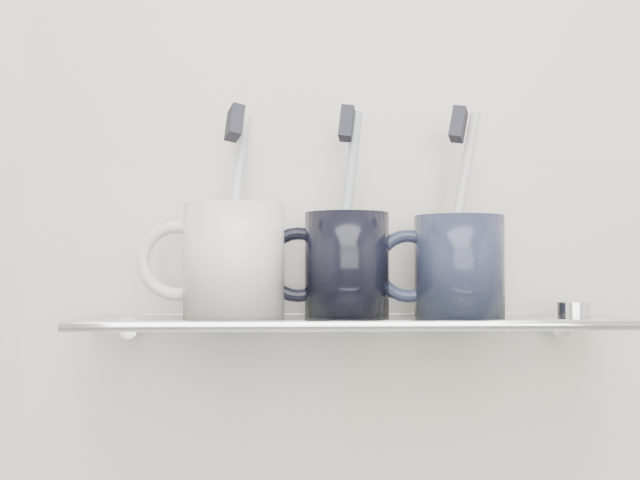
{
  "coord_description": "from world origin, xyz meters",
  "views": [
    {
      "loc": [
        -0.06,
        0.3,
        1.15
      ],
      "look_at": [
        -0.03,
        1.04,
        1.17
      ],
      "focal_mm": 45.0,
      "sensor_mm": 36.0,
      "label": 1
    }
  ],
  "objects": [
    {
      "name": "wall_back",
      "position": [
        0.0,
        1.1,
        1.25
      ],
      "size": [
        2.5,
        0.0,
        2.5
      ],
      "primitive_type": "plane",
      "rotation": [
        1.57,
        0.0,
        0.0
      ],
      "color": "beige",
      "rests_on": "ground"
    },
    {
      "name": "shelf_glass",
      "position": [
        0.0,
        1.04,
        1.1
      ],
      "size": [
        0.5,
        0.12,
        0.01
      ],
      "primitive_type": "cube",
      "color": "silver",
      "rests_on": "wall_back"
    },
    {
      "name": "shelf_rail",
      "position": [
        0.0,
        0.98,
        1.1
      ],
      "size": [
        0.5,
        0.01,
        0.01
      ],
      "primitive_type": "cylinder",
      "rotation": [
        0.0,
        1.57,
        0.0
      ],
      "color": "silver",
      "rests_on": "shelf_glass"
    },
    {
      "name": "bracket_left",
      "position": [
        -0.21,
        1.09,
        1.09
      ],
      "size": [
        0.02,
        0.03,
        0.02
      ],
      "primitive_type": "cylinder",
      "rotation": [
        1.57,
        0.0,
        0.0
      ],
      "color": "silver",
      "rests_on": "wall_back"
    },
    {
      "name": "bracket_right",
      "position": [
        0.21,
        1.09,
        1.09
      ],
      "size": [
        0.02,
        0.03,
        0.02
      ],
      "primitive_type": "cylinder",
      "rotation": [
        1.57,
        0.0,
        0.0
      ],
      "color": "silver",
      "rests_on": "wall_back"
    },
    {
      "name": "mug_left",
      "position": [
        -0.11,
        1.04,
        1.15
      ],
      "size": [
        0.12,
        0.12,
        0.1
      ],
      "primitive_type": "cylinder",
      "rotation": [
        0.0,
        0.0,
        -0.32
      ],
      "color": "silver",
      "rests_on": "shelf_glass"
    },
    {
      "name": "mug_left_handle",
      "position": [
        -0.16,
        1.04,
        1.15
      ],
      "size": [
        0.07,
        0.01,
        0.07
      ],
      "primitive_type": "torus",
      "rotation": [
        1.57,
        0.0,
        0.0
      ],
      "color": "silver",
      "rests_on": "mug_left"
    },
    {
      "name": "toothbrush_left",
      "position": [
        -0.11,
        1.04,
        1.2
      ],
      "size": [
        0.03,
        0.07,
        0.18
      ],
      "primitive_type": "cylinder",
      "rotation": [
        -0.26,
        0.18,
        0.28
      ],
      "color": "silver",
      "rests_on": "mug_left"
    },
    {
      "name": "bristles_left",
      "position": [
        -0.11,
        1.04,
        1.28
      ],
      "size": [
        0.02,
        0.03,
        0.04
      ],
      "primitive_type": "cube",
      "rotation": [
        -0.26,
        0.18,
        0.28
      ],
      "color": "#21212A",
      "rests_on": "toothbrush_left"
    },
    {
      "name": "mug_center",
      "position": [
        -0.0,
        1.04,
        1.15
      ],
      "size": [
        0.08,
        0.08,
        0.1
      ],
      "primitive_type": "cylinder",
      "rotation": [
        0.0,
        0.0,
        0.02
      ],
      "color": "black",
      "rests_on": "shelf_glass"
    },
    {
      "name": "mug_center_handle",
      "position": [
        -0.05,
        1.04,
        1.15
      ],
      "size": [
        0.07,
        0.01,
        0.07
      ],
      "primitive_type": "torus",
      "rotation": [
        1.57,
        0.0,
        0.0
      ],
      "color": "black",
      "rests_on": "mug_center"
    },
    {
      "name": "toothbrush_center",
      "position": [
        -0.0,
        1.04,
        1.2
      ],
      "size": [
        0.03,
        0.04,
        0.19
      ],
      "primitive_type": "cylinder",
      "rotation": [
        -0.14,
        0.1,
        -0.15
      ],
      "color": "#8F99A9",
      "rests_on": "mug_center"
    },
    {
      "name": "bristles_center",
      "position": [
        -0.0,
        1.04,
        1.28
      ],
      "size": [
        0.02,
        0.03,
        0.03
      ],
      "primitive_type": "cube",
      "rotation": [
        -0.14,
        0.1,
        -0.15
      ],
      "color": "#21212A",
      "rests_on": "toothbrush_center"
    },
    {
      "name": "mug_right",
      "position": [
        0.1,
        1.04,
        1.15
      ],
      "size": [
        0.11,
        0.11,
        0.09
      ],
      "primitive_type": "cylinder",
      "rotation": [
        0.0,
        0.0,
        -0.41
      ],
      "color": "black",
      "rests_on": "shelf_glass"
    },
    {
      "name": "mug_right_handle",
      "position": [
        0.06,
        1.04,
        1.15
      ],
      "size": [
        0.07,
        0.01,
        0.07
      ],
      "primitive_type": "torus",
      "rotation": [
        1.57,
        0.0,
        0.0
      ],
      "color": "black",
      "rests_on": "mug_right"
    },
    {
      "name": "toothbrush_right",
      "position": [
        0.1,
        1.04,
        1.2
      ],
      "size": [
        0.05,
        0.04,
        0.19
      ],
      "primitive_type": "cylinder",
      "rotation": [
        -0.18,
        0.15,
        -0.35
      ],
      "color": "beige",
      "rests_on": "mug_right"
    },
    {
      "name": "bristles_right",
      "position": [
        0.1,
        1.04,
        1.28
      ],
      "size": [
        0.02,
        0.03,
        0.03
      ],
      "primitive_type": "cube",
      "rotation": [
        -0.18,
        0.15,
        -0.35
      ],
      "color": "#21212A",
      "rests_on": "toothbrush_right"
    },
    {
      "name": "chrome_cap",
      "position": [
        0.21,
        1.04,
        1.11
      ],
      "size": [
        0.03,
        0.03,
        0.01
      ],
      "primitive_type": "cylinder",
      "color": "silver",
      "rests_on": "shelf_glass"
    }
  ]
}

